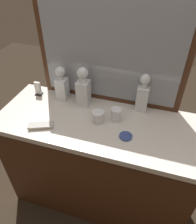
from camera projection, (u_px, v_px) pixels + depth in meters
The scene contains 11 objects.
ground_plane at pixel (98, 193), 1.99m from camera, with size 6.00×6.00×0.00m, color #2D2319.
dresser at pixel (98, 163), 1.71m from camera, with size 1.40×0.56×0.89m.
dresser_mirror at pixel (110, 52), 1.39m from camera, with size 1.02×0.03×0.76m.
crystal_decanter_rear at pixel (62, 86), 1.58m from camera, with size 0.08×0.08×0.26m.
crystal_decanter_center at pixel (143, 96), 1.47m from camera, with size 0.08×0.08×0.28m.
crystal_decanter_far_right at pixel (83, 90), 1.51m from camera, with size 0.09×0.09×0.30m.
crystal_tumbler_front at pixel (98, 118), 1.41m from camera, with size 0.08×0.08×0.08m.
crystal_tumbler_right at pixel (116, 115), 1.42m from camera, with size 0.07×0.07×0.09m.
silver_brush_far_left at pixel (41, 126), 1.38m from camera, with size 0.17×0.12×0.02m.
porcelain_dish at pixel (126, 136), 1.32m from camera, with size 0.08×0.08×0.01m.
napkin_holder at pixel (38, 89), 1.66m from camera, with size 0.05×0.05×0.11m.
Camera 1 is at (0.32, -1.03, 1.84)m, focal length 34.20 mm.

